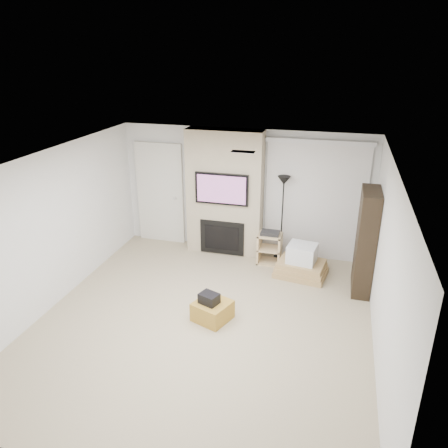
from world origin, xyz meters
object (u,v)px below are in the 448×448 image
(ottoman, at_px, (212,311))
(box_stack, at_px, (301,264))
(av_stand, at_px, (270,246))
(bookshelf, at_px, (366,242))
(floor_lamp, at_px, (283,195))

(ottoman, height_order, box_stack, box_stack)
(av_stand, bearing_deg, bookshelf, -18.83)
(ottoman, relative_size, bookshelf, 0.28)
(bookshelf, bearing_deg, box_stack, 167.36)
(bookshelf, bearing_deg, av_stand, 161.17)
(box_stack, height_order, bookshelf, bookshelf)
(box_stack, xyz_separation_m, bookshelf, (1.05, -0.24, 0.67))
(ottoman, distance_m, floor_lamp, 2.77)
(av_stand, xyz_separation_m, box_stack, (0.65, -0.34, -0.11))
(box_stack, bearing_deg, bookshelf, -12.64)
(floor_lamp, bearing_deg, box_stack, -52.36)
(floor_lamp, relative_size, box_stack, 1.69)
(box_stack, bearing_deg, av_stand, 152.13)
(ottoman, bearing_deg, bookshelf, 34.99)
(ottoman, distance_m, box_stack, 2.14)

